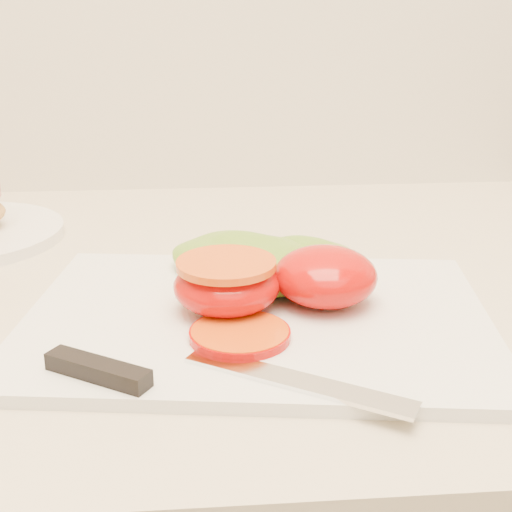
{
  "coord_description": "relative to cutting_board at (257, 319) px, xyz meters",
  "views": [
    {
      "loc": [
        -0.29,
        1.05,
        1.18
      ],
      "look_at": [
        -0.24,
        1.57,
        0.99
      ],
      "focal_mm": 50.0,
      "sensor_mm": 36.0,
      "label": 1
    }
  ],
  "objects": [
    {
      "name": "cutting_board",
      "position": [
        0.0,
        0.0,
        0.0
      ],
      "size": [
        0.4,
        0.31,
        0.01
      ],
      "primitive_type": "cube",
      "rotation": [
        0.0,
        0.0,
        -0.14
      ],
      "color": "silver",
      "rests_on": "counter"
    },
    {
      "name": "tomato_half_cut",
      "position": [
        -0.02,
        0.01,
        0.03
      ],
      "size": [
        0.08,
        0.08,
        0.04
      ],
      "color": "red",
      "rests_on": "cutting_board"
    },
    {
      "name": "lettuce_leaf_0",
      "position": [
        -0.0,
        0.08,
        0.02
      ],
      "size": [
        0.18,
        0.17,
        0.03
      ],
      "primitive_type": "ellipsoid",
      "rotation": [
        0.0,
        0.0,
        -0.65
      ],
      "color": "olive",
      "rests_on": "cutting_board"
    },
    {
      "name": "tomato_slice_0",
      "position": [
        -0.02,
        -0.04,
        0.01
      ],
      "size": [
        0.07,
        0.07,
        0.01
      ],
      "primitive_type": "cylinder",
      "color": "orange",
      "rests_on": "cutting_board"
    },
    {
      "name": "lettuce_leaf_1",
      "position": [
        0.04,
        0.08,
        0.02
      ],
      "size": [
        0.14,
        0.12,
        0.03
      ],
      "primitive_type": "ellipsoid",
      "rotation": [
        0.0,
        0.0,
        0.29
      ],
      "color": "olive",
      "rests_on": "cutting_board"
    },
    {
      "name": "tomato_half_dome",
      "position": [
        0.06,
        0.02,
        0.03
      ],
      "size": [
        0.08,
        0.08,
        0.05
      ],
      "primitive_type": "ellipsoid",
      "color": "red",
      "rests_on": "cutting_board"
    },
    {
      "name": "knife",
      "position": [
        -0.06,
        -0.1,
        0.01
      ],
      "size": [
        0.24,
        0.1,
        0.01
      ],
      "rotation": [
        0.0,
        0.0,
        -0.56
      ],
      "color": "silver",
      "rests_on": "cutting_board"
    }
  ]
}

